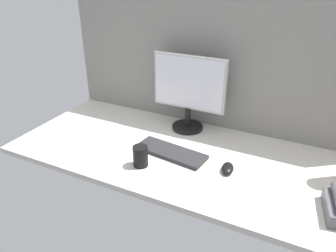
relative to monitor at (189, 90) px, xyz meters
The scene contains 6 objects.
ground_plane 37.09cm from the monitor, 69.22° to the right, with size 180.00×80.00×3.00cm, color beige.
cubicle_wall_back 21.41cm from the monitor, 52.36° to the left, with size 180.00×5.00×77.39cm.
monitor is the anchor object (origin of this frame).
keyboard 38.37cm from the monitor, 83.35° to the right, with size 37.00×13.00×2.00cm, color #262628.
mouse 52.30cm from the monitor, 43.75° to the right, with size 5.60×9.60×3.40cm, color black.
mug_black_travel 50.24cm from the monitor, 96.11° to the right, with size 7.20×7.20×10.37cm.
Camera 1 is at (54.95, -132.45, 88.19)cm, focal length 34.53 mm.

